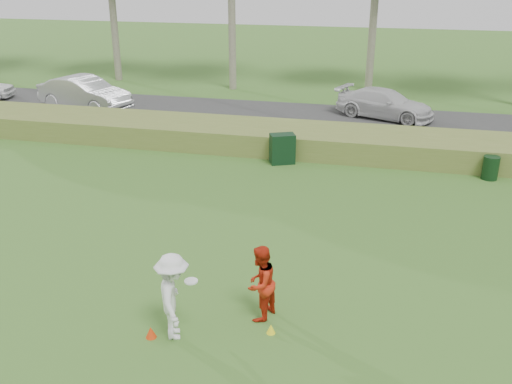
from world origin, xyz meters
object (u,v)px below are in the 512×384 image
(player_white, at_px, (173,297))
(trash_bin, at_px, (491,168))
(player_red, at_px, (260,283))
(car_mid, at_px, (84,93))
(car_right, at_px, (385,104))
(cone_orange, at_px, (151,332))
(cone_yellow, at_px, (271,329))
(utility_cabinet, at_px, (282,149))

(player_white, xyz_separation_m, trash_bin, (7.54, 11.20, -0.51))
(player_red, distance_m, car_mid, 20.58)
(car_mid, height_order, car_right, car_mid)
(cone_orange, bearing_deg, trash_bin, 54.90)
(player_white, height_order, cone_orange, player_white)
(cone_yellow, bearing_deg, car_right, 84.58)
(car_mid, relative_size, car_right, 1.07)
(cone_orange, relative_size, utility_cabinet, 0.22)
(player_red, height_order, cone_orange, player_red)
(cone_yellow, bearing_deg, player_red, 124.46)
(car_mid, bearing_deg, player_red, -125.43)
(player_red, xyz_separation_m, trash_bin, (5.99, 10.17, -0.43))
(cone_orange, relative_size, cone_yellow, 1.19)
(cone_yellow, distance_m, utility_cabinet, 10.82)
(utility_cabinet, height_order, car_mid, car_mid)
(trash_bin, bearing_deg, car_right, 117.06)
(player_red, bearing_deg, cone_orange, -40.73)
(car_right, bearing_deg, player_red, -166.40)
(player_white, height_order, player_red, player_white)
(player_red, distance_m, cone_orange, 2.47)
(player_white, xyz_separation_m, car_mid, (-11.44, 17.00, -0.04))
(player_white, bearing_deg, car_mid, 12.39)
(cone_orange, bearing_deg, car_right, 77.82)
(player_white, bearing_deg, car_right, -32.49)
(trash_bin, xyz_separation_m, car_right, (-3.90, 7.63, 0.33))
(utility_cabinet, xyz_separation_m, car_mid, (-11.49, 5.81, 0.32))
(cone_yellow, relative_size, trash_bin, 0.25)
(utility_cabinet, xyz_separation_m, car_right, (3.58, 7.65, 0.18))
(player_white, xyz_separation_m, utility_cabinet, (0.06, 11.18, -0.36))
(player_white, relative_size, cone_yellow, 8.95)
(cone_orange, bearing_deg, player_red, 31.12)
(cone_yellow, height_order, car_mid, car_mid)
(player_red, bearing_deg, trash_bin, 167.66)
(car_right, bearing_deg, trash_bin, -132.66)
(player_white, height_order, car_right, player_white)
(cone_orange, xyz_separation_m, car_right, (4.10, 19.02, 0.63))
(car_mid, bearing_deg, utility_cabinet, -101.41)
(player_red, height_order, utility_cabinet, player_red)
(cone_orange, height_order, trash_bin, trash_bin)
(car_mid, bearing_deg, car_right, -67.62)
(cone_orange, bearing_deg, player_white, 21.47)
(cone_yellow, bearing_deg, utility_cabinet, 99.83)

